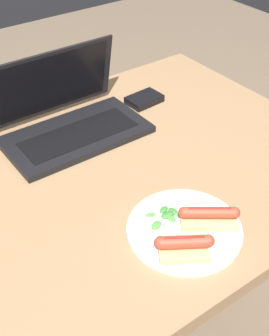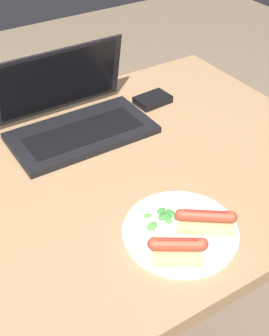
{
  "view_description": "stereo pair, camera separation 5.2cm",
  "coord_description": "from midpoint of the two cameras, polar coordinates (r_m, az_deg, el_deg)",
  "views": [
    {
      "loc": [
        -0.44,
        -0.75,
        1.48
      ],
      "look_at": [
        0.04,
        -0.08,
        0.84
      ],
      "focal_mm": 50.0,
      "sensor_mm": 36.0,
      "label": 1
    },
    {
      "loc": [
        -0.4,
        -0.78,
        1.48
      ],
      "look_at": [
        0.04,
        -0.08,
        0.84
      ],
      "focal_mm": 50.0,
      "sensor_mm": 36.0,
      "label": 2
    }
  ],
  "objects": [
    {
      "name": "desk",
      "position": [
        1.17,
        -5.37,
        -4.03
      ],
      "size": [
        1.24,
        0.85,
        0.78
      ],
      "color": "#93704C",
      "rests_on": "ground_plane"
    },
    {
      "name": "laptop",
      "position": [
        1.27,
        -9.15,
        5.82
      ],
      "size": [
        0.38,
        0.25,
        0.21
      ],
      "color": "black",
      "rests_on": "desk"
    },
    {
      "name": "plate",
      "position": [
        0.98,
        4.58,
        -7.43
      ],
      "size": [
        0.24,
        0.24,
        0.02
      ],
      "color": "white",
      "rests_on": "desk"
    },
    {
      "name": "sausage_toast_left",
      "position": [
        0.99,
        7.54,
        -5.88
      ],
      "size": [
        0.13,
        0.12,
        0.04
      ],
      "rotation": [
        0.0,
        0.0,
        5.65
      ],
      "color": "tan",
      "rests_on": "plate"
    },
    {
      "name": "sausage_toast_middle",
      "position": [
        0.92,
        4.44,
        -9.38
      ],
      "size": [
        0.12,
        0.11,
        0.04
      ],
      "rotation": [
        0.0,
        0.0,
        5.71
      ],
      "color": "tan",
      "rests_on": "plate"
    },
    {
      "name": "salad_pile",
      "position": [
        1.0,
        2.47,
        -5.84
      ],
      "size": [
        0.08,
        0.06,
        0.01
      ],
      "color": "#387A33",
      "rests_on": "plate"
    },
    {
      "name": "external_drive",
      "position": [
        1.41,
        0.13,
        8.35
      ],
      "size": [
        0.11,
        0.08,
        0.02
      ],
      "rotation": [
        0.0,
        0.0,
        0.07
      ],
      "color": "black",
      "rests_on": "desk"
    }
  ]
}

